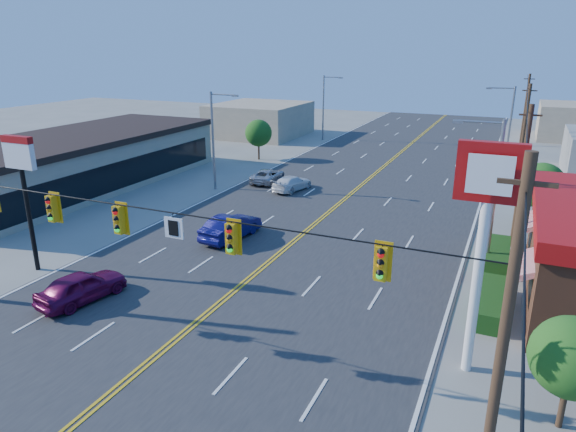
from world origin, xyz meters
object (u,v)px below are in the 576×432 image
at_px(car_blue, 231,228).
at_px(car_silver, 268,176).
at_px(signal_span, 144,238).
at_px(car_magenta, 82,288).
at_px(car_white, 292,184).
at_px(pizza_hut_sign, 22,176).
at_px(kfc_pylon, 485,215).

height_order(car_blue, car_silver, car_blue).
bearing_deg(car_blue, signal_span, 113.28).
relative_size(car_magenta, car_blue, 0.92).
distance_m(car_white, car_silver, 3.35).
bearing_deg(car_magenta, pizza_hut_sign, -8.39).
xyz_separation_m(pizza_hut_sign, car_magenta, (4.98, -1.77, -4.46)).
height_order(car_white, car_silver, car_white).
bearing_deg(signal_span, car_white, 101.09).
bearing_deg(car_blue, car_white, -78.31).
distance_m(car_blue, car_silver, 13.93).
bearing_deg(pizza_hut_sign, kfc_pylon, 0.00).
distance_m(car_magenta, car_white, 21.82).
relative_size(car_blue, car_white, 1.10).
bearing_deg(kfc_pylon, signal_span, -160.22).
bearing_deg(signal_span, kfc_pylon, 19.78).
relative_size(car_magenta, car_silver, 0.98).
xyz_separation_m(pizza_hut_sign, car_white, (6.18, 20.01, -4.58)).
bearing_deg(kfc_pylon, car_magenta, -174.06).
distance_m(signal_span, car_silver, 27.01).
relative_size(car_blue, car_silver, 1.07).
xyz_separation_m(signal_span, car_white, (-4.70, 24.01, -4.28)).
xyz_separation_m(signal_span, car_magenta, (-5.90, 2.23, -4.17)).
distance_m(signal_span, car_white, 24.84).
height_order(signal_span, car_blue, signal_span).
xyz_separation_m(kfc_pylon, pizza_hut_sign, (-22.00, 0.00, -0.86)).
bearing_deg(pizza_hut_sign, car_white, 72.85).
bearing_deg(car_silver, car_magenta, 90.20).
bearing_deg(car_blue, car_magenta, 83.94).
bearing_deg(car_magenta, signal_span, 170.46).
relative_size(kfc_pylon, car_silver, 1.98).
bearing_deg(signal_span, car_silver, 106.75).
height_order(kfc_pylon, pizza_hut_sign, kfc_pylon).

